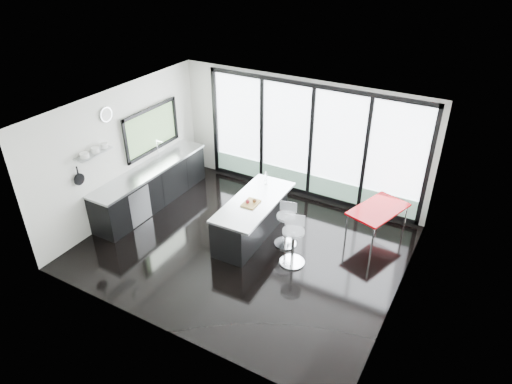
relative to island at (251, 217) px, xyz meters
The scene contains 11 objects.
floor 0.61m from the island, 79.20° to the right, with size 6.00×5.00×0.00m, color black.
ceiling 2.40m from the island, 79.20° to the right, with size 6.00×5.00×0.00m, color white.
wall_back 2.24m from the island, 80.24° to the left, with size 6.00×0.09×2.80m.
wall_front 3.08m from the island, 88.43° to the right, with size 6.00×0.00×2.80m, color silver.
wall_left 3.11m from the island, behind, with size 0.26×5.00×2.80m.
wall_right 3.25m from the island, ahead, with size 0.00×5.00×2.80m, color silver.
counter_cabinets 2.59m from the island, behind, with size 0.69×3.24×1.36m.
island is the anchor object (origin of this frame).
bar_stool_near 1.20m from the island, 19.79° to the right, with size 0.48×0.48×0.76m, color silver.
bar_stool_far 0.77m from the island, ahead, with size 0.44×0.44×0.70m, color silver.
red_table 2.56m from the island, 28.62° to the left, with size 0.72×1.26×0.68m, color #8D0004.
Camera 1 is at (3.81, -6.28, 5.58)m, focal length 32.00 mm.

